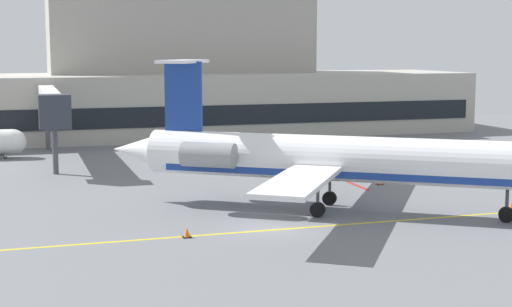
{
  "coord_description": "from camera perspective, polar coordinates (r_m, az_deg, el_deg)",
  "views": [
    {
      "loc": [
        -13.42,
        -38.95,
        9.98
      ],
      "look_at": [
        1.61,
        9.05,
        3.0
      ],
      "focal_mm": 53.37,
      "sensor_mm": 36.0,
      "label": 1
    }
  ],
  "objects": [
    {
      "name": "safety_cone_alpha",
      "position": [
        56.77,
        9.27,
        -2.08
      ],
      "size": [
        0.47,
        0.47,
        0.55
      ],
      "color": "orange",
      "rests_on": "ground"
    },
    {
      "name": "ground",
      "position": [
        42.4,
        1.58,
        -5.78
      ],
      "size": [
        120.0,
        120.0,
        0.11
      ],
      "color": "slate"
    },
    {
      "name": "safety_cone_charlie",
      "position": [
        40.76,
        -5.2,
        -5.95
      ],
      "size": [
        0.47,
        0.47,
        0.55
      ],
      "color": "orange",
      "rests_on": "ground"
    },
    {
      "name": "regional_jet",
      "position": [
        46.59,
        6.0,
        -0.4
      ],
      "size": [
        26.7,
        20.3,
        9.24
      ],
      "color": "white",
      "rests_on": "ground"
    },
    {
      "name": "safety_cone_bravo",
      "position": [
        50.42,
        18.64,
        -3.65
      ],
      "size": [
        0.47,
        0.47,
        0.55
      ],
      "color": "orange",
      "rests_on": "ground"
    },
    {
      "name": "jet_bridge_west",
      "position": [
        68.64,
        -15.16,
        3.52
      ],
      "size": [
        2.4,
        19.61,
        6.46
      ],
      "color": "silver",
      "rests_on": "ground"
    },
    {
      "name": "terminal_building",
      "position": [
        90.12,
        -4.91,
        5.85
      ],
      "size": [
        64.78,
        16.91,
        18.62
      ],
      "color": "#ADA89E",
      "rests_on": "ground"
    },
    {
      "name": "pushback_tractor",
      "position": [
        62.87,
        4.78,
        -0.49
      ],
      "size": [
        3.28,
        2.86,
        1.84
      ],
      "color": "#1E4CB2",
      "rests_on": "ground"
    }
  ]
}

